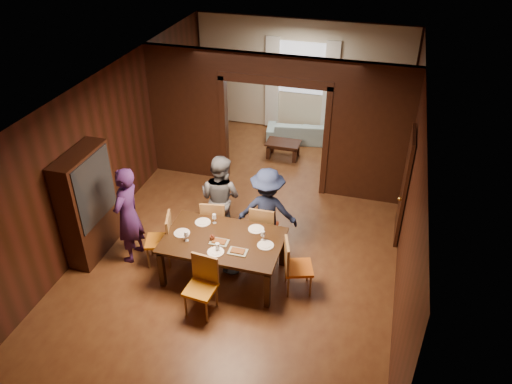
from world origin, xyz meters
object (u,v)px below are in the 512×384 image
(dining_table, at_px, (224,257))
(chair_left, at_px, (159,239))
(sofa, at_px, (302,131))
(person_grey, at_px, (221,198))
(person_navy, at_px, (267,211))
(coffee_table, at_px, (283,150))
(chair_near, at_px, (200,288))
(hutch, at_px, (88,205))
(chair_far_l, at_px, (215,220))
(person_purple, at_px, (128,215))
(chair_far_r, at_px, (264,226))
(chair_right, at_px, (299,266))

(dining_table, distance_m, chair_left, 1.20)
(sofa, bearing_deg, dining_table, 77.74)
(person_grey, xyz_separation_m, person_navy, (0.92, -0.13, -0.03))
(dining_table, bearing_deg, person_navy, 60.30)
(coffee_table, distance_m, chair_near, 5.25)
(person_grey, xyz_separation_m, dining_table, (0.40, -1.04, -0.47))
(hutch, bearing_deg, chair_near, -20.46)
(chair_far_l, bearing_deg, chair_left, 36.17)
(person_purple, height_order, coffee_table, person_purple)
(chair_left, height_order, chair_far_r, same)
(person_purple, relative_size, person_grey, 1.06)
(hutch, bearing_deg, chair_far_r, 17.04)
(sofa, xyz_separation_m, hutch, (-2.73, -5.35, 0.74))
(coffee_table, height_order, chair_left, chair_left)
(chair_far_r, bearing_deg, chair_right, 131.03)
(person_purple, bearing_deg, sofa, 162.48)
(chair_far_l, relative_size, chair_far_r, 1.00)
(person_purple, distance_m, hutch, 0.74)
(chair_right, bearing_deg, person_purple, 71.26)
(person_navy, height_order, chair_far_r, person_navy)
(person_purple, bearing_deg, chair_left, 93.52)
(chair_far_l, xyz_separation_m, hutch, (-2.00, -0.82, 0.52))
(chair_far_r, relative_size, chair_near, 1.00)
(hutch, bearing_deg, coffee_table, 60.55)
(person_navy, distance_m, chair_far_r, 0.34)
(hutch, bearing_deg, person_purple, 2.15)
(sofa, distance_m, chair_near, 6.25)
(person_purple, xyz_separation_m, chair_far_l, (1.27, 0.79, -0.42))
(dining_table, height_order, coffee_table, dining_table)
(sofa, relative_size, chair_near, 1.85)
(person_navy, bearing_deg, hutch, 10.98)
(chair_near, bearing_deg, person_purple, 156.37)
(chair_right, xyz_separation_m, hutch, (-3.72, -0.01, 0.52))
(person_grey, bearing_deg, chair_near, 115.04)
(chair_right, distance_m, hutch, 3.76)
(dining_table, xyz_separation_m, chair_left, (-1.19, 0.02, 0.10))
(person_purple, xyz_separation_m, person_navy, (2.23, 0.89, -0.08))
(coffee_table, bearing_deg, person_navy, -81.73)
(coffee_table, distance_m, hutch, 5.07)
(chair_near, bearing_deg, sofa, 92.16)
(chair_far_l, bearing_deg, person_navy, 175.33)
(person_purple, relative_size, dining_table, 0.92)
(person_grey, distance_m, chair_far_l, 0.43)
(chair_far_r, bearing_deg, sofa, -89.12)
(person_purple, relative_size, chair_right, 1.86)
(chair_near, bearing_deg, dining_table, 91.13)
(sofa, distance_m, dining_table, 5.35)
(person_grey, relative_size, chair_left, 1.75)
(coffee_table, xyz_separation_m, chair_far_r, (0.45, -3.46, 0.28))
(chair_left, xyz_separation_m, chair_far_l, (0.75, 0.79, 0.00))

